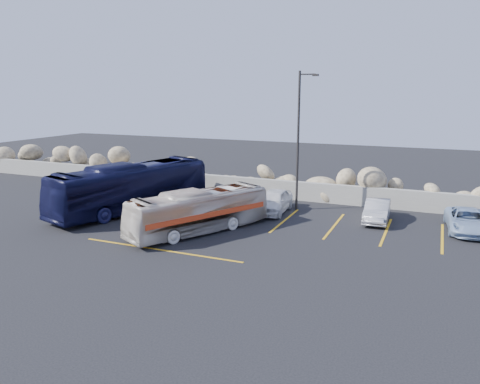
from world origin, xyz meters
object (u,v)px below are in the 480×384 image
at_px(car_b, 377,211).
at_px(car_d, 467,221).
at_px(lamppost, 299,137).
at_px(car_a, 274,201).
at_px(vintage_bus, 199,211).
at_px(tour_coach, 131,187).

bearing_deg(car_b, car_d, -5.29).
height_order(lamppost, car_a, lamppost).
relative_size(car_a, car_b, 1.10).
relative_size(car_a, car_d, 0.96).
relative_size(lamppost, car_d, 1.97).
height_order(vintage_bus, car_b, vintage_bus).
height_order(tour_coach, car_b, tour_coach).
distance_m(car_a, car_b, 5.76).
height_order(lamppost, tour_coach, lamppost).
bearing_deg(car_b, tour_coach, -168.56).
distance_m(vintage_bus, car_b, 9.64).
bearing_deg(car_d, tour_coach, -174.93).
distance_m(lamppost, car_a, 3.95).
xyz_separation_m(vintage_bus, car_a, (2.14, 5.12, -0.40)).
height_order(lamppost, car_d, lamppost).
bearing_deg(vintage_bus, car_a, 94.33).
relative_size(tour_coach, car_d, 2.49).
xyz_separation_m(car_a, car_b, (5.74, 0.41, -0.08)).
distance_m(tour_coach, car_d, 18.19).
distance_m(tour_coach, car_a, 8.33).
distance_m(vintage_bus, car_a, 5.56).
xyz_separation_m(lamppost, car_b, (4.65, -0.68, -3.71)).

